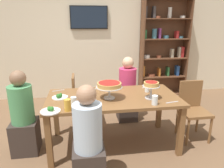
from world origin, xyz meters
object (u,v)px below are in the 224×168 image
at_px(salad_plate_far_diner, 50,110).
at_px(personal_pizza_stand, 151,86).
at_px(water_glass_clear_spare, 147,88).
at_px(cutlery_fork_near, 58,90).
at_px(television, 89,17).
at_px(deep_dish_pizza_stand, 109,86).
at_px(chair_far_left, 81,97).
at_px(diner_head_west, 23,119).
at_px(beer_glass_amber_tall, 68,105).
at_px(diner_near_left, 88,145).
at_px(chair_head_east, 193,107).
at_px(diner_far_right, 127,94).
at_px(cutlery_spare_fork, 92,89).
at_px(cutlery_fork_far, 172,102).
at_px(cutlery_knife_near, 115,89).
at_px(dining_table, 113,102).
at_px(bookshelf, 163,48).
at_px(water_glass_clear_near, 155,100).
at_px(water_glass_clear_far, 74,102).
at_px(salad_plate_near_diner, 60,97).
at_px(cutlery_knife_far, 148,88).

bearing_deg(salad_plate_far_diner, personal_pizza_stand, 10.99).
bearing_deg(water_glass_clear_spare, cutlery_fork_near, 169.21).
bearing_deg(television, deep_dish_pizza_stand, -86.18).
bearing_deg(deep_dish_pizza_stand, chair_far_left, 116.50).
bearing_deg(salad_plate_far_diner, water_glass_clear_spare, 21.34).
relative_size(diner_head_west, beer_glass_amber_tall, 8.31).
height_order(diner_near_left, chair_head_east, diner_near_left).
distance_m(diner_head_west, water_glass_clear_spare, 1.76).
distance_m(television, diner_near_left, 3.13).
relative_size(diner_near_left, deep_dish_pizza_stand, 3.29).
xyz_separation_m(diner_far_right, salad_plate_far_diner, (-1.16, -1.16, 0.26)).
relative_size(personal_pizza_stand, cutlery_spare_fork, 1.28).
bearing_deg(cutlery_fork_far, beer_glass_amber_tall, 170.34).
xyz_separation_m(cutlery_knife_near, cutlery_spare_fork, (-0.35, 0.06, 0.00)).
height_order(dining_table, cutlery_spare_fork, cutlery_spare_fork).
height_order(bookshelf, chair_head_east, bookshelf).
height_order(water_glass_clear_spare, cutlery_fork_far, water_glass_clear_spare).
relative_size(deep_dish_pizza_stand, water_glass_clear_near, 2.93).
relative_size(chair_far_left, cutlery_fork_near, 4.83).
height_order(water_glass_clear_near, cutlery_knife_near, water_glass_clear_near).
distance_m(personal_pizza_stand, water_glass_clear_far, 1.02).
distance_m(chair_far_left, water_glass_clear_spare, 1.18).
relative_size(television, cutlery_fork_far, 4.49).
xyz_separation_m(deep_dish_pizza_stand, water_glass_clear_far, (-0.46, -0.21, -0.12)).
xyz_separation_m(chair_head_east, salad_plate_near_diner, (-1.95, -0.00, 0.27)).
height_order(water_glass_clear_near, water_glass_clear_far, same).
xyz_separation_m(salad_plate_near_diner, water_glass_clear_far, (0.20, -0.31, 0.04)).
xyz_separation_m(bookshelf, diner_far_right, (-1.12, -1.24, -0.63)).
distance_m(television, cutlery_knife_near, 2.11).
distance_m(personal_pizza_stand, water_glass_clear_spare, 0.29).
distance_m(salad_plate_near_diner, beer_glass_amber_tall, 0.45).
distance_m(diner_head_west, cutlery_spare_fork, 1.04).
xyz_separation_m(beer_glass_amber_tall, cutlery_fork_near, (-0.18, 0.75, -0.07)).
distance_m(television, diner_far_right, 1.96).
bearing_deg(personal_pizza_stand, cutlery_knife_far, 76.77).
distance_m(cutlery_fork_near, cutlery_spare_fork, 0.50).
xyz_separation_m(diner_far_right, cutlery_spare_fork, (-0.64, -0.40, 0.25)).
distance_m(dining_table, salad_plate_far_diner, 0.88).
height_order(diner_head_west, chair_head_east, diner_head_west).
bearing_deg(cutlery_spare_fork, water_glass_clear_near, 139.17).
xyz_separation_m(water_glass_clear_far, water_glass_clear_spare, (1.04, 0.39, -0.00)).
bearing_deg(bookshelf, diner_head_west, -143.27).
bearing_deg(chair_far_left, salad_plate_near_diner, -22.01).
relative_size(diner_far_right, personal_pizza_stand, 4.98).
height_order(cutlery_knife_near, cutlery_spare_fork, same).
distance_m(diner_far_right, salad_plate_far_diner, 1.66).
distance_m(television, deep_dish_pizza_stand, 2.34).
height_order(diner_head_west, cutlery_spare_fork, diner_head_west).
distance_m(beer_glass_amber_tall, cutlery_knife_far, 1.36).
height_order(chair_head_east, salad_plate_near_diner, chair_head_east).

